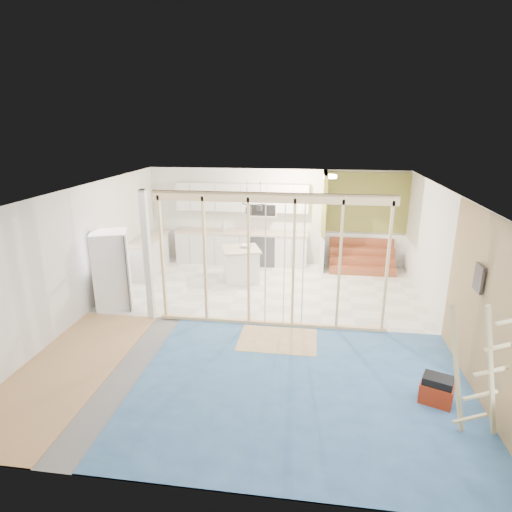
# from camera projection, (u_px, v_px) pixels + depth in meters

# --- Properties ---
(room) EXTENTS (7.01, 8.01, 2.61)m
(room) POSITION_uv_depth(u_px,v_px,m) (255.00, 261.00, 7.98)
(room) COLOR slate
(room) RESTS_ON ground
(floor_overlays) EXTENTS (7.00, 8.00, 0.03)m
(floor_overlays) POSITION_uv_depth(u_px,v_px,m) (259.00, 323.00, 8.41)
(floor_overlays) COLOR white
(floor_overlays) RESTS_ON room
(stud_frame) EXTENTS (4.66, 0.14, 2.60)m
(stud_frame) POSITION_uv_depth(u_px,v_px,m) (243.00, 247.00, 7.92)
(stud_frame) COLOR beige
(stud_frame) RESTS_ON room
(base_cabinets) EXTENTS (4.45, 2.24, 0.93)m
(base_cabinets) POSITION_uv_depth(u_px,v_px,m) (214.00, 250.00, 11.62)
(base_cabinets) COLOR silver
(base_cabinets) RESTS_ON room
(upper_cabinets) EXTENTS (3.60, 0.41, 0.85)m
(upper_cabinets) POSITION_uv_depth(u_px,v_px,m) (244.00, 198.00, 11.54)
(upper_cabinets) COLOR silver
(upper_cabinets) RESTS_ON room
(green_partition) EXTENTS (2.25, 1.51, 2.60)m
(green_partition) POSITION_uv_depth(u_px,v_px,m) (351.00, 235.00, 11.27)
(green_partition) COLOR olive
(green_partition) RESTS_ON room
(pot_rack) EXTENTS (0.52, 0.52, 0.72)m
(pot_rack) POSITION_uv_depth(u_px,v_px,m) (253.00, 205.00, 9.60)
(pot_rack) COLOR black
(pot_rack) RESTS_ON room
(sheathing_panel) EXTENTS (0.02, 4.00, 2.60)m
(sheathing_panel) POSITION_uv_depth(u_px,v_px,m) (495.00, 319.00, 5.62)
(sheathing_panel) COLOR tan
(sheathing_panel) RESTS_ON room
(electrical_panel) EXTENTS (0.04, 0.30, 0.40)m
(electrical_panel) POSITION_uv_depth(u_px,v_px,m) (479.00, 278.00, 6.09)
(electrical_panel) COLOR #3B3A40
(electrical_panel) RESTS_ON room
(ceiling_light) EXTENTS (0.32, 0.32, 0.08)m
(ceiling_light) POSITION_uv_depth(u_px,v_px,m) (330.00, 176.00, 10.26)
(ceiling_light) COLOR #FFEABF
(ceiling_light) RESTS_ON room
(fridge) EXTENTS (0.94, 0.90, 1.65)m
(fridge) POSITION_uv_depth(u_px,v_px,m) (112.00, 270.00, 8.95)
(fridge) COLOR white
(fridge) RESTS_ON room
(island) EXTENTS (1.11, 1.11, 0.85)m
(island) POSITION_uv_depth(u_px,v_px,m) (241.00, 265.00, 10.50)
(island) COLOR white
(island) RESTS_ON room
(bowl) EXTENTS (0.33, 0.33, 0.07)m
(bowl) POSITION_uv_depth(u_px,v_px,m) (247.00, 246.00, 10.47)
(bowl) COLOR silver
(bowl) RESTS_ON island
(soap_bottle_a) EXTENTS (0.14, 0.14, 0.30)m
(soap_bottle_a) POSITION_uv_depth(u_px,v_px,m) (224.00, 226.00, 11.61)
(soap_bottle_a) COLOR #A2A5B4
(soap_bottle_a) RESTS_ON base_cabinets
(soap_bottle_b) EXTENTS (0.10, 0.11, 0.21)m
(soap_bottle_b) POSITION_uv_depth(u_px,v_px,m) (300.00, 230.00, 11.41)
(soap_bottle_b) COLOR silver
(soap_bottle_b) RESTS_ON base_cabinets
(toolbox) EXTENTS (0.52, 0.46, 0.41)m
(toolbox) POSITION_uv_depth(u_px,v_px,m) (437.00, 391.00, 5.96)
(toolbox) COLOR #98260E
(toolbox) RESTS_ON room
(ladder) EXTENTS (0.96, 0.13, 1.78)m
(ladder) POSITION_uv_depth(u_px,v_px,m) (478.00, 371.00, 5.13)
(ladder) COLOR tan
(ladder) RESTS_ON room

